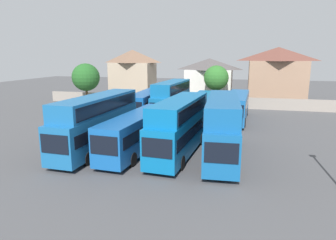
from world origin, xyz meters
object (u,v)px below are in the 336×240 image
bus_6 (172,97)px  bus_4 (222,124)px  bus_1 (98,120)px  house_terrace_left (133,73)px  bus_2 (137,130)px  tree_left_of_lot (216,78)px  bus_7 (203,105)px  bus_3 (180,124)px  bus_8 (237,105)px  house_terrace_right (277,74)px  tree_behind_wall (86,77)px  bus_5 (147,103)px  house_terrace_centre (209,79)px

bus_6 → bus_4: bearing=30.7°
bus_1 → house_terrace_left: (-9.65, 34.58, 2.11)m
bus_6 → bus_2: bearing=5.2°
tree_left_of_lot → bus_7: bearing=-92.5°
bus_3 → house_terrace_left: (-17.02, 34.07, 2.17)m
bus_1 → bus_4: bearing=95.9°
bus_7 → bus_8: size_ratio=0.88×
bus_3 → house_terrace_left: house_terrace_left is taller
house_terrace_right → tree_left_of_lot: 12.01m
house_terrace_left → house_terrace_right: 27.84m
house_terrace_left → bus_3: bearing=-63.5°
bus_4 → tree_behind_wall: (-24.56, 21.91, 1.95)m
bus_4 → house_terrace_right: 34.37m
bus_2 → bus_6: size_ratio=1.07×
bus_2 → bus_6: bearing=-174.3°
bus_5 → house_terrace_right: size_ratio=1.15×
bus_2 → bus_6: (-0.58, 15.39, 0.86)m
bus_2 → house_terrace_left: bearing=-155.3°
bus_4 → house_terrace_centre: size_ratio=1.33×
house_terrace_centre → bus_3: bearing=-87.7°
bus_4 → bus_3: bearing=-90.4°
house_terrace_left → house_terrace_right: bearing=-0.7°
tree_left_of_lot → bus_3: bearing=-91.0°
bus_6 → tree_left_of_lot: tree_left_of_lot is taller
bus_8 → house_terrace_centre: house_terrace_centre is taller
bus_1 → tree_left_of_lot: bearing=166.6°
house_terrace_right → house_terrace_left: bearing=179.3°
house_terrace_left → tree_left_of_lot: (17.51, -6.46, -0.24)m
bus_4 → bus_8: (0.87, 15.29, -0.83)m
bus_4 → house_terrace_left: bearing=-152.4°
bus_1 → house_terrace_centre: 34.51m
bus_4 → bus_6: size_ratio=1.06×
bus_2 → bus_7: size_ratio=1.13×
bus_3 → house_terrace_centre: bearing=-173.7°
house_terrace_centre → tree_behind_wall: house_terrace_centre is taller
bus_8 → bus_4: bearing=-0.8°
house_terrace_right → bus_3: bearing=-107.8°
bus_1 → bus_3: (7.37, 0.50, -0.06)m
bus_8 → house_terrace_left: house_terrace_left is taller
house_terrace_left → tree_behind_wall: house_terrace_left is taller
house_terrace_centre → bus_7: bearing=-85.9°
bus_2 → house_terrace_left: house_terrace_left is taller
bus_1 → bus_7: bearing=157.2°
house_terrace_left → house_terrace_centre: bearing=-2.2°
bus_1 → bus_5: bus_1 is taller
bus_3 → bus_4: bus_4 is taller
house_terrace_centre → tree_behind_wall: (-19.65, -11.34, 0.74)m
bus_4 → house_terrace_right: (7.27, 33.52, 2.22)m
bus_5 → house_terrace_centre: bearing=159.8°
bus_5 → tree_left_of_lot: 15.42m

